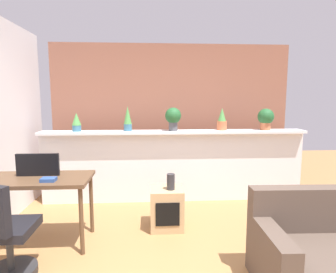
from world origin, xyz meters
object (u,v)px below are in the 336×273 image
book_on_desk (49,180)px  potted_plant_1 (128,119)px  desk (39,185)px  side_cube_shelf (167,208)px  office_chair (3,238)px  tv_monitor (38,165)px  potted_plant_2 (173,117)px  potted_plant_4 (266,118)px  potted_plant_3 (222,120)px  potted_plant_0 (77,122)px  vase_on_shelf (171,182)px

book_on_desk → potted_plant_1: bearing=62.9°
desk → side_cube_shelf: size_ratio=2.20×
desk → office_chair: office_chair is taller
potted_plant_1 → side_cube_shelf: (0.53, -0.94, -1.04)m
tv_monitor → book_on_desk: 0.31m
potted_plant_2 → potted_plant_4: bearing=1.2°
potted_plant_1 → book_on_desk: bearing=-117.1°
potted_plant_3 → side_cube_shelf: bearing=-133.6°
potted_plant_2 → office_chair: bearing=-131.5°
tv_monitor → potted_plant_3: bearing=26.9°
potted_plant_2 → office_chair: potted_plant_2 is taller
office_chair → tv_monitor: bearing=85.7°
potted_plant_0 → potted_plant_3: potted_plant_3 is taller
side_cube_shelf → desk: bearing=-167.5°
side_cube_shelf → vase_on_shelf: size_ratio=2.59×
book_on_desk → desk: bearing=138.1°
desk → potted_plant_3: bearing=28.7°
potted_plant_3 → office_chair: potted_plant_3 is taller
vase_on_shelf → book_on_desk: book_on_desk is taller
potted_plant_4 → tv_monitor: 3.27m
tv_monitor → book_on_desk: tv_monitor is taller
office_chair → potted_plant_4: bearing=31.4°
side_cube_shelf → book_on_desk: (-1.24, -0.45, 0.52)m
desk → potted_plant_0: bearing=84.5°
potted_plant_4 → vase_on_shelf: bearing=-147.7°
potted_plant_1 → tv_monitor: (-0.90, -1.17, -0.42)m
office_chair → side_cube_shelf: office_chair is taller
potted_plant_0 → potted_plant_2: bearing=-0.7°
potted_plant_2 → office_chair: 2.63m
desk → vase_on_shelf: 1.47m
office_chair → book_on_desk: bearing=64.1°
potted_plant_3 → book_on_desk: (-2.15, -1.41, -0.49)m
potted_plant_2 → book_on_desk: (-1.40, -1.36, -0.54)m
desk → side_cube_shelf: 1.49m
tv_monitor → office_chair: bearing=-94.3°
tv_monitor → vase_on_shelf: tv_monitor is taller
book_on_desk → potted_plant_2: bearing=44.2°
side_cube_shelf → potted_plant_2: bearing=80.4°
office_chair → vase_on_shelf: size_ratio=4.72×
potted_plant_2 → potted_plant_1: bearing=177.3°
potted_plant_0 → tv_monitor: 1.22m
potted_plant_2 → vase_on_shelf: 1.19m
office_chair → book_on_desk: size_ratio=6.22×
potted_plant_0 → side_cube_shelf: 1.87m
tv_monitor → book_on_desk: bearing=-50.3°
potted_plant_4 → vase_on_shelf: (-1.55, -0.98, -0.69)m
potted_plant_1 → potted_plant_0: bearing=-178.9°
tv_monitor → side_cube_shelf: 1.57m
potted_plant_4 → side_cube_shelf: (-1.59, -0.94, -1.04)m
potted_plant_2 → potted_plant_3: potted_plant_2 is taller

